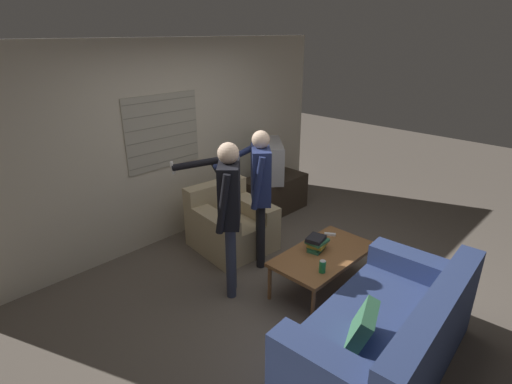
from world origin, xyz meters
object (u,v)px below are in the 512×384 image
Objects in this scene: armchair_beige at (230,224)px; coffee_table at (324,256)px; book_stack at (317,243)px; couch_blue at (387,336)px; spare_remote at (330,234)px; person_left_standing at (228,202)px; person_right_standing at (260,183)px; soda_can at (322,266)px; tv at (274,160)px.

armchair_beige is 1.41m from coffee_table.
couch_blue is at bearing -116.36° from book_stack.
armchair_beige is 1.31m from spare_remote.
spare_remote is at bearing 48.31° from couch_blue.
armchair_beige reaches higher than coffee_table.
spare_remote is at bearing 116.20° from armchair_beige.
armchair_beige is 1.33m from book_stack.
person_left_standing is at bearing 92.28° from couch_blue.
couch_blue is 2.48m from armchair_beige.
couch_blue is 14.57× the size of spare_remote.
person_right_standing reaches higher than book_stack.
soda_can is at bearing -107.70° from person_left_standing.
armchair_beige reaches higher than book_stack.
couch_blue is at bearing -118.62° from coffee_table.
person_left_standing is 12.62× the size of spare_remote.
soda_can is 0.96× the size of spare_remote.
armchair_beige is 1.37m from tv.
tv is 1.57m from person_right_standing.
couch_blue is at bearing 10.97° from tv.
coffee_table is at bearing 57.55° from couch_blue.
person_right_standing is at bearing 94.36° from spare_remote.
person_left_standing is 1.01× the size of person_right_standing.
book_stack is at bearing 43.86° from soda_can.
spare_remote is at bearing 25.61° from coffee_table.
armchair_beige reaches higher than spare_remote.
person_left_standing is 6.57× the size of book_stack.
couch_blue reaches higher than soda_can.
book_stack is (0.06, -1.31, 0.21)m from armchair_beige.
armchair_beige is 0.60× the size of person_left_standing.
person_right_standing reaches higher than soda_can.
couch_blue reaches higher than armchair_beige.
tv is 6.00× the size of soda_can.
armchair_beige is (0.49, 2.43, -0.01)m from couch_blue.
armchair_beige is at bearing 81.45° from soda_can.
coffee_table is at bearing -129.94° from person_right_standing.
armchair_beige is 3.94× the size of book_stack.
person_left_standing reaches higher than person_right_standing.
person_left_standing is 0.65m from person_right_standing.
coffee_table is (0.07, -1.41, 0.09)m from armchair_beige.
person_right_standing is at bearing 79.14° from soda_can.
armchair_beige is 1.25m from person_left_standing.
person_right_standing is 12.96× the size of soda_can.
person_left_standing is 1.11m from soda_can.
couch_blue is 2.53× the size of tv.
armchair_beige is 0.85× the size of coffee_table.
person_right_standing reaches higher than coffee_table.
armchair_beige is at bearing -32.01° from tv.
tv is at bearing 31.20° from spare_remote.
soda_can is at bearing -147.48° from coffee_table.
soda_can is at bearing 5.68° from tv.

